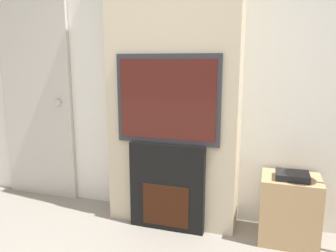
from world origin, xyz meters
The scene contains 6 objects.
wall_back centered at (0.00, 2.03, 1.35)m, with size 6.00×0.06×2.70m.
chimney_breast centered at (0.00, 1.85, 1.35)m, with size 1.11×0.31×2.70m.
fireplace centered at (0.00, 1.69, 0.37)m, with size 0.64×0.15×0.74m.
television centered at (0.00, 1.69, 1.10)m, with size 0.86×0.07×0.72m.
media_stand centered at (0.97, 1.78, 0.27)m, with size 0.44×0.36×0.58m.
entry_door centered at (-1.50, 1.97, 1.04)m, with size 0.82×0.09×2.09m.
Camera 1 is at (0.79, -0.79, 1.40)m, focal length 35.00 mm.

